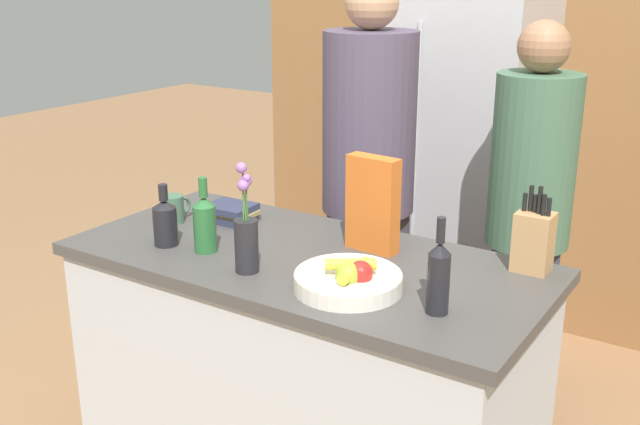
% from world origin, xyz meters
% --- Properties ---
extents(kitchen_island, '(1.55, 0.73, 0.89)m').
position_xyz_m(kitchen_island, '(0.00, 0.00, 0.45)').
color(kitchen_island, silver).
rests_on(kitchen_island, ground_plane).
extents(back_wall_wood, '(2.75, 0.12, 2.60)m').
position_xyz_m(back_wall_wood, '(0.00, 1.76, 1.30)').
color(back_wall_wood, olive).
rests_on(back_wall_wood, ground_plane).
extents(refrigerator, '(0.75, 0.62, 1.88)m').
position_xyz_m(refrigerator, '(-0.09, 1.40, 0.94)').
color(refrigerator, '#B7B7BC').
rests_on(refrigerator, ground_plane).
extents(fruit_bowl, '(0.31, 0.31, 0.10)m').
position_xyz_m(fruit_bowl, '(0.26, -0.15, 0.92)').
color(fruit_bowl, silver).
rests_on(fruit_bowl, kitchen_island).
extents(knife_block, '(0.11, 0.09, 0.27)m').
position_xyz_m(knife_block, '(0.65, 0.27, 0.99)').
color(knife_block, tan).
rests_on(knife_block, kitchen_island).
extents(flower_vase, '(0.07, 0.07, 0.34)m').
position_xyz_m(flower_vase, '(-0.07, -0.20, 1.00)').
color(flower_vase, '#232328').
rests_on(flower_vase, kitchen_island).
extents(cereal_box, '(0.18, 0.08, 0.31)m').
position_xyz_m(cereal_box, '(0.16, 0.16, 1.05)').
color(cereal_box, orange).
rests_on(cereal_box, kitchen_island).
extents(coffee_mug, '(0.08, 0.12, 0.10)m').
position_xyz_m(coffee_mug, '(-0.59, 0.02, 0.94)').
color(coffee_mug, '#42664C').
rests_on(coffee_mug, kitchen_island).
extents(book_stack, '(0.20, 0.15, 0.06)m').
position_xyz_m(book_stack, '(-0.42, 0.14, 0.92)').
color(book_stack, '#2D334C').
rests_on(book_stack, kitchen_island).
extents(bottle_oil, '(0.06, 0.06, 0.27)m').
position_xyz_m(bottle_oil, '(0.53, -0.15, 1.00)').
color(bottle_oil, black).
rests_on(bottle_oil, kitchen_island).
extents(bottle_vinegar, '(0.07, 0.07, 0.25)m').
position_xyz_m(bottle_vinegar, '(-0.29, -0.14, 0.99)').
color(bottle_vinegar, '#286633').
rests_on(bottle_vinegar, kitchen_island).
extents(bottle_wine, '(0.08, 0.08, 0.21)m').
position_xyz_m(bottle_wine, '(-0.44, -0.17, 0.97)').
color(bottle_wine, black).
rests_on(bottle_wine, kitchen_island).
extents(person_at_sink, '(0.36, 0.36, 1.75)m').
position_xyz_m(person_at_sink, '(-0.14, 0.66, 0.98)').
color(person_at_sink, '#383842').
rests_on(person_at_sink, ground_plane).
extents(person_in_blue, '(0.31, 0.31, 1.60)m').
position_xyz_m(person_in_blue, '(0.46, 0.82, 0.90)').
color(person_in_blue, '#383842').
rests_on(person_in_blue, ground_plane).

